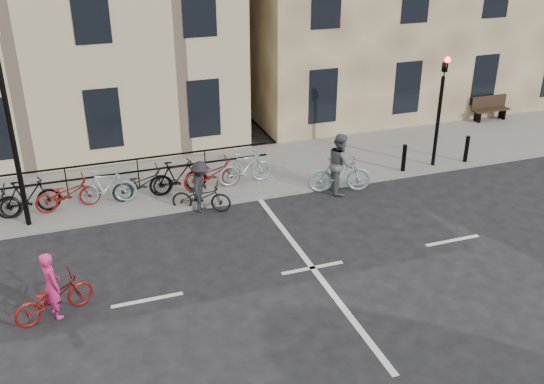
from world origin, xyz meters
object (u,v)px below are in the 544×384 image
object	(u,v)px
cyclist_grey	(340,169)
cyclist_dark	(201,192)
bench	(490,107)
traffic_light	(441,98)
lamp_post	(6,106)
cyclist_pink	(53,294)

from	to	relation	value
cyclist_grey	cyclist_dark	distance (m)	4.30
bench	cyclist_dark	xyz separation A→B (m)	(-12.81, -3.83, -0.07)
traffic_light	cyclist_grey	size ratio (longest dim) A/B	1.94
lamp_post	cyclist_dark	distance (m)	5.53
cyclist_pink	cyclist_grey	world-z (taller)	cyclist_grey
bench	cyclist_pink	size ratio (longest dim) A/B	0.88
traffic_light	cyclist_dark	xyz separation A→B (m)	(-8.01, -0.44, -1.85)
bench	cyclist_grey	size ratio (longest dim) A/B	0.79
traffic_light	lamp_post	size ratio (longest dim) A/B	0.74
traffic_light	bench	xyz separation A→B (m)	(4.80, 3.39, -1.78)
cyclist_grey	lamp_post	bearing A→B (deg)	100.29
traffic_light	lamp_post	world-z (taller)	lamp_post
lamp_post	bench	distance (m)	18.04
traffic_light	cyclist_dark	size ratio (longest dim) A/B	2.16
lamp_post	cyclist_pink	size ratio (longest dim) A/B	2.89
bench	cyclist_pink	world-z (taller)	cyclist_pink
traffic_light	bench	distance (m)	6.14
lamp_post	bench	xyz separation A→B (m)	(17.50, 3.33, -2.82)
bench	traffic_light	bearing A→B (deg)	-144.75
cyclist_pink	cyclist_grey	bearing A→B (deg)	-88.45
cyclist_pink	cyclist_dark	bearing A→B (deg)	-69.33
cyclist_dark	bench	bearing A→B (deg)	-49.42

